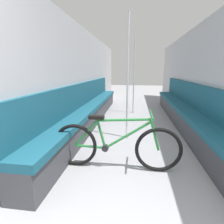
{
  "coord_description": "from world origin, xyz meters",
  "views": [
    {
      "loc": [
        -0.02,
        -0.43,
        1.3
      ],
      "look_at": [
        -0.52,
        3.19,
        0.42
      ],
      "focal_mm": 28.0,
      "sensor_mm": 36.0,
      "label": 1
    }
  ],
  "objects_px": {
    "bench_seat_row_left": "(90,110)",
    "grab_pole_near": "(128,81)",
    "bench_seat_row_right": "(186,113)",
    "grab_pole_far": "(134,77)",
    "bicycle": "(115,146)"
  },
  "relations": [
    {
      "from": "bench_seat_row_left",
      "to": "grab_pole_near",
      "type": "bearing_deg",
      "value": -40.28
    },
    {
      "from": "bicycle",
      "to": "grab_pole_far",
      "type": "bearing_deg",
      "value": 77.23
    },
    {
      "from": "bench_seat_row_left",
      "to": "bicycle",
      "type": "xyz_separation_m",
      "value": [
        0.86,
        -1.96,
        -0.01
      ]
    },
    {
      "from": "bicycle",
      "to": "grab_pole_far",
      "type": "height_order",
      "value": "grab_pole_far"
    },
    {
      "from": "grab_pole_far",
      "to": "grab_pole_near",
      "type": "bearing_deg",
      "value": -92.39
    },
    {
      "from": "grab_pole_near",
      "to": "bench_seat_row_right",
      "type": "bearing_deg",
      "value": 31.73
    },
    {
      "from": "bench_seat_row_right",
      "to": "grab_pole_near",
      "type": "xyz_separation_m",
      "value": [
        -1.31,
        -0.81,
        0.77
      ]
    },
    {
      "from": "bench_seat_row_left",
      "to": "bicycle",
      "type": "distance_m",
      "value": 2.14
    },
    {
      "from": "bench_seat_row_left",
      "to": "bench_seat_row_right",
      "type": "xyz_separation_m",
      "value": [
        2.26,
        0.0,
        0.0
      ]
    },
    {
      "from": "bench_seat_row_left",
      "to": "grab_pole_near",
      "type": "xyz_separation_m",
      "value": [
        0.95,
        -0.81,
        0.77
      ]
    },
    {
      "from": "bench_seat_row_right",
      "to": "grab_pole_near",
      "type": "distance_m",
      "value": 1.72
    },
    {
      "from": "grab_pole_near",
      "to": "grab_pole_far",
      "type": "distance_m",
      "value": 2.07
    },
    {
      "from": "bench_seat_row_left",
      "to": "bicycle",
      "type": "height_order",
      "value": "bench_seat_row_left"
    },
    {
      "from": "bench_seat_row_right",
      "to": "grab_pole_far",
      "type": "bearing_deg",
      "value": 134.06
    },
    {
      "from": "bench_seat_row_left",
      "to": "grab_pole_far",
      "type": "xyz_separation_m",
      "value": [
        1.04,
        1.26,
        0.77
      ]
    }
  ]
}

